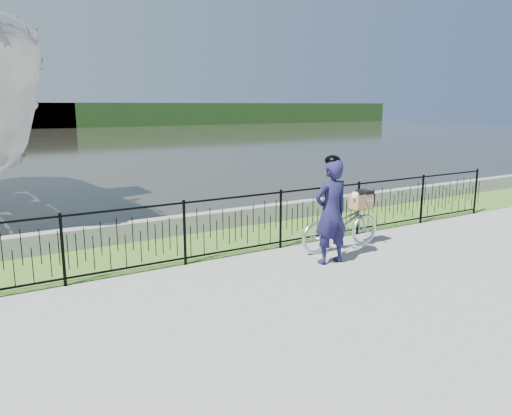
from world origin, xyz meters
TOP-DOWN VIEW (x-y plane):
  - ground at (0.00, 0.00)m, footprint 120.00×120.00m
  - grass_strip at (0.00, 2.60)m, footprint 60.00×2.00m
  - water at (0.00, 33.00)m, footprint 120.00×120.00m
  - quay_wall at (0.00, 3.60)m, footprint 60.00×0.30m
  - fence at (0.00, 1.60)m, footprint 14.00×0.06m
  - far_building_right at (6.00, 58.50)m, footprint 6.00×3.00m
  - bicycle_rig at (1.94, 0.93)m, footprint 1.83×0.64m
  - cyclist at (1.21, 0.37)m, footprint 0.68×0.46m

SIDE VIEW (x-z plane):
  - ground at x=0.00m, z-range 0.00..0.00m
  - water at x=0.00m, z-range 0.00..0.00m
  - grass_strip at x=0.00m, z-range 0.00..0.01m
  - quay_wall at x=0.00m, z-range 0.00..0.40m
  - bicycle_rig at x=1.94m, z-range -0.07..1.05m
  - fence at x=0.00m, z-range 0.00..1.15m
  - cyclist at x=1.21m, z-range -0.01..1.88m
  - far_building_right at x=6.00m, z-range 0.00..3.20m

